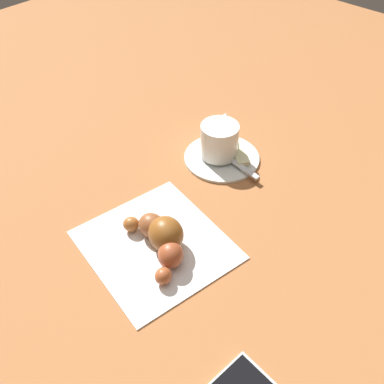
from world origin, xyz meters
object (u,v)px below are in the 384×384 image
(espresso_cup, at_px, (220,139))
(saucer, at_px, (222,157))
(napkin, at_px, (156,244))
(teaspoon, at_px, (221,152))
(sugar_packet, at_px, (239,152))
(croissant, at_px, (162,237))

(espresso_cup, bearing_deg, saucer, -87.74)
(espresso_cup, height_order, napkin, espresso_cup)
(espresso_cup, distance_m, teaspoon, 0.03)
(saucer, height_order, sugar_packet, sugar_packet)
(teaspoon, height_order, sugar_packet, teaspoon)
(espresso_cup, xyz_separation_m, sugar_packet, (0.02, -0.03, -0.03))
(espresso_cup, distance_m, croissant, 0.22)
(espresso_cup, relative_size, sugar_packet, 1.34)
(espresso_cup, xyz_separation_m, croissant, (-0.21, -0.07, -0.02))
(saucer, bearing_deg, sugar_packet, -42.74)
(espresso_cup, bearing_deg, croissant, -160.50)
(saucer, bearing_deg, espresso_cup, 92.26)
(saucer, bearing_deg, croissant, -162.14)
(teaspoon, relative_size, sugar_packet, 2.09)
(napkin, xyz_separation_m, croissant, (0.00, -0.01, 0.02))
(saucer, distance_m, croissant, 0.22)
(sugar_packet, xyz_separation_m, croissant, (-0.23, -0.05, 0.01))
(teaspoon, relative_size, napkin, 0.71)
(espresso_cup, distance_m, sugar_packet, 0.04)
(napkin, relative_size, croissant, 1.53)
(croissant, bearing_deg, sugar_packet, 11.63)
(napkin, bearing_deg, teaspoon, 15.77)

